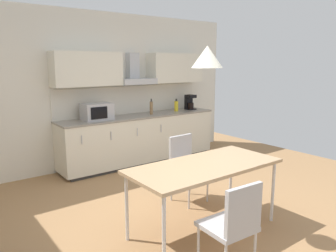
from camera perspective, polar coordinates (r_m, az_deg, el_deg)
name	(u,v)px	position (r m, az deg, el deg)	size (l,w,h in m)	color
ground_plane	(188,225)	(3.94, 3.48, -16.76)	(7.74, 8.08, 0.02)	#9E754C
wall_back	(86,91)	(5.87, -14.12, 5.96)	(6.19, 0.10, 2.69)	silver
kitchen_counter	(140,138)	(6.09, -4.86, -2.16)	(3.04, 0.63, 0.88)	#333333
backsplash_tile	(131,100)	(6.22, -6.40, 4.58)	(3.02, 0.02, 0.51)	silver
upper_wall_cabinets	(135,69)	(6.05, -5.75, 9.84)	(3.02, 0.40, 0.56)	silver
microwave	(97,112)	(5.59, -12.28, 2.48)	(0.48, 0.35, 0.28)	#ADADB2
coffee_maker	(190,102)	(6.73, 3.79, 4.18)	(0.18, 0.19, 0.30)	black
bottle_yellow	(176,106)	(6.45, 1.45, 3.50)	(0.08, 0.08, 0.24)	yellow
bottle_brown	(151,108)	(6.07, -2.93, 3.21)	(0.06, 0.06, 0.29)	brown
dining_table	(205,168)	(3.55, 6.42, -7.35)	(1.68, 0.76, 0.76)	tan
chair_far_right	(185,161)	(4.38, 3.06, -6.17)	(0.42, 0.42, 0.87)	#B2B2B7
chair_near_left	(234,221)	(2.87, 11.43, -15.92)	(0.42, 0.42, 0.87)	#B2B2B7
pendant_lamp	(207,57)	(3.37, 6.85, 11.86)	(0.32, 0.32, 0.22)	silver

